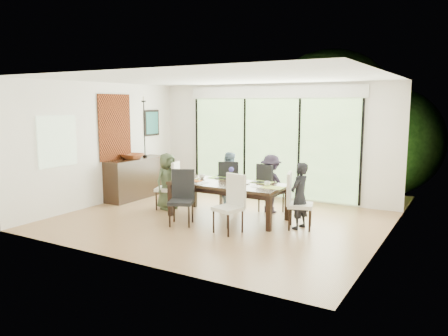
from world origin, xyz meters
The scene contains 62 objects.
floor centered at (0.00, 0.00, -0.01)m, with size 6.00×5.00×0.01m, color brown.
ceiling centered at (0.00, 0.00, 2.71)m, with size 6.00×5.00×0.01m, color white.
wall_back centered at (0.00, 2.51, 1.35)m, with size 6.00×0.02×2.70m, color white.
wall_front centered at (0.00, -2.51, 1.35)m, with size 6.00×0.02×2.70m, color beige.
wall_left centered at (-3.01, 0.00, 1.35)m, with size 0.02×5.00×2.70m, color silver.
wall_right centered at (3.01, 0.00, 1.35)m, with size 0.02×5.00×2.70m, color silver.
glass_doors centered at (0.00, 2.47, 1.20)m, with size 4.20×0.02×2.30m, color #598C3F.
blinds_header centered at (0.00, 2.46, 2.50)m, with size 4.40×0.06×0.28m, color white.
mullion_a centered at (-2.10, 2.46, 1.20)m, with size 0.05×0.04×2.30m, color black.
mullion_b centered at (-0.70, 2.46, 1.20)m, with size 0.05×0.04×2.30m, color black.
mullion_c centered at (0.70, 2.46, 1.20)m, with size 0.05×0.04×2.30m, color black.
mullion_d centered at (2.10, 2.46, 1.20)m, with size 0.05×0.04×2.30m, color black.
side_window centered at (-2.97, -1.20, 1.50)m, with size 0.02×0.90×1.00m, color #8CAD7F.
deck centered at (0.00, 3.40, -0.05)m, with size 6.00×1.80×0.10m, color #503B22.
rail_top centered at (0.00, 4.20, 0.55)m, with size 6.00×0.08×0.06m, color brown.
foliage_left centered at (-1.80, 5.20, 1.44)m, with size 3.20×3.20×3.20m, color #14380F.
foliage_mid centered at (0.40, 5.80, 1.80)m, with size 4.00×4.00×4.00m, color #14380F.
foliage_right centered at (2.20, 5.00, 1.26)m, with size 2.80×2.80×2.80m, color #14380F.
foliage_far centered at (-0.60, 6.50, 1.62)m, with size 3.60×3.60×3.60m, color #14380F.
table_top centered at (0.05, 0.31, 0.67)m, with size 2.24×1.03×0.06m, color black.
table_apron centered at (0.05, 0.31, 0.59)m, with size 2.05×0.84×0.09m, color black.
table_leg_fl centered at (-1.03, -0.12, 0.32)m, with size 0.08×0.08×0.64m, color black.
table_leg_fr centered at (1.13, -0.12, 0.32)m, with size 0.08×0.08×0.64m, color black.
table_leg_bl centered at (-1.03, 0.74, 0.32)m, with size 0.08×0.08×0.64m, color black.
table_leg_br centered at (1.13, 0.74, 0.32)m, with size 0.08×0.08×0.64m, color black.
chair_left_end centered at (-1.45, 0.31, 0.51)m, with size 0.43×0.43×1.03m, color silver, non-canonical shape.
chair_right_end centered at (1.55, 0.31, 0.51)m, with size 0.43×0.43×1.03m, color silver, non-canonical shape.
chair_far_left centered at (-0.40, 1.16, 0.51)m, with size 0.43×0.43×1.03m, color black, non-canonical shape.
chair_far_right centered at (0.60, 1.16, 0.51)m, with size 0.43×0.43×1.03m, color black, non-canonical shape.
chair_near_left centered at (-0.45, -0.56, 0.51)m, with size 0.43×0.43×1.03m, color black, non-canonical shape.
chair_near_right centered at (0.55, -0.56, 0.51)m, with size 0.43×0.43×1.03m, color silver, non-canonical shape.
person_left_end centered at (-1.43, 0.31, 0.60)m, with size 0.56×0.35×1.20m, color #3E4931.
person_right_end centered at (1.53, 0.31, 0.60)m, with size 0.56×0.35×1.20m, color black.
person_far_left centered at (-0.40, 1.14, 0.60)m, with size 0.56×0.35×1.20m, color #718FA3.
person_far_right centered at (0.60, 1.14, 0.60)m, with size 0.56×0.35×1.20m, color #251E2D.
placemat_left centered at (-0.90, 0.31, 0.70)m, with size 0.41×0.30×0.01m, color #8E9F38.
placemat_right centered at (1.00, 0.31, 0.70)m, with size 0.41×0.30×0.01m, color #A2B641.
placemat_far_l centered at (-0.40, 0.71, 0.70)m, with size 0.41×0.30×0.01m, color #7AB540.
placemat_far_r centered at (0.60, 0.71, 0.70)m, with size 0.41×0.30×0.01m, color #90BA42.
placemat_paper centered at (-0.50, 0.01, 0.70)m, with size 0.41×0.30×0.01m, color white.
tablet_far_l centered at (-0.30, 0.66, 0.71)m, with size 0.24×0.17×0.01m, color black.
tablet_far_r centered at (0.55, 0.66, 0.71)m, with size 0.22×0.16×0.01m, color black.
papers centered at (0.75, 0.26, 0.70)m, with size 0.28×0.21×0.00m, color white.
platter_base centered at (-0.50, 0.01, 0.72)m, with size 0.24×0.24×0.02m, color white.
platter_snacks centered at (-0.50, 0.01, 0.73)m, with size 0.19×0.19×0.01m, color #BF5816.
vase centered at (0.10, 0.36, 0.76)m, with size 0.07×0.07×0.11m, color silver.
hyacinth_stems centered at (0.10, 0.36, 0.87)m, with size 0.04×0.04×0.15m, color #337226.
hyacinth_blooms centered at (0.10, 0.36, 0.96)m, with size 0.10×0.10×0.10m, color #4A44AA.
laptop centered at (-0.80, 0.21, 0.71)m, with size 0.31×0.20×0.02m, color silver.
cup_a centered at (-0.65, 0.46, 0.75)m, with size 0.12×0.12×0.09m, color white.
cup_b centered at (0.20, 0.21, 0.74)m, with size 0.09×0.09×0.09m, color white.
cup_c centered at (0.85, 0.41, 0.75)m, with size 0.12×0.12×0.09m, color white.
book centered at (0.30, 0.36, 0.71)m, with size 0.15×0.21×0.02m, color white.
sideboard centered at (-2.76, 0.82, 0.47)m, with size 0.47×1.69×0.95m, color black.
bowl centered at (-2.76, 0.72, 1.01)m, with size 0.50×0.50×0.12m, color brown.
candlestick_base centered at (-2.76, 1.17, 0.97)m, with size 0.11×0.11×0.04m, color black.
candlestick_shaft centered at (-2.76, 1.17, 1.63)m, with size 0.03×0.03×1.32m, color black.
candlestick_pan centered at (-2.76, 1.17, 2.29)m, with size 0.11×0.11×0.03m, color black.
candle centered at (-2.76, 1.17, 2.35)m, with size 0.04×0.04×0.11m, color silver.
tapestry centered at (-2.97, 0.40, 1.70)m, with size 0.02×1.00×1.50m, color maroon.
art_frame centered at (-2.97, 1.70, 1.75)m, with size 0.03×0.55×0.65m, color black.
art_canvas centered at (-2.95, 1.70, 1.75)m, with size 0.01×0.45×0.55m, color #1C5A59.
Camera 1 is at (4.20, -6.98, 2.25)m, focal length 35.00 mm.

